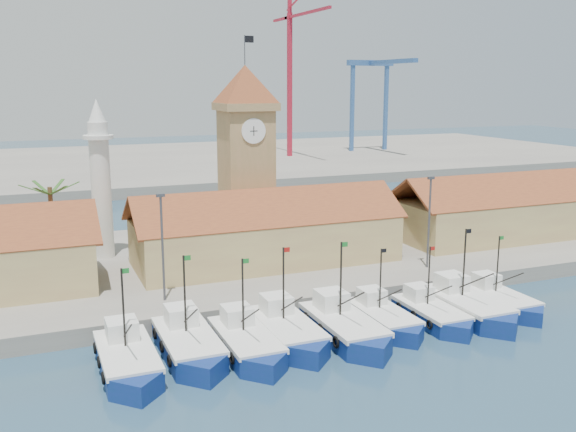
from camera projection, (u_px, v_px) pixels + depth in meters
name	position (u px, v px, depth m)	size (l,w,h in m)	color
ground	(359.00, 349.00, 47.53)	(400.00, 400.00, 0.00)	navy
quay	(253.00, 259.00, 69.15)	(140.00, 32.00, 1.50)	gray
terminal	(131.00, 165.00, 147.09)	(240.00, 80.00, 2.00)	gray
boat_0	(128.00, 362.00, 43.39)	(3.64, 9.97, 7.54)	navy
boat_1	(189.00, 347.00, 45.90)	(3.74, 10.24, 7.75)	navy
boat_2	(247.00, 345.00, 46.32)	(3.56, 9.76, 7.38)	navy
boat_3	(288.00, 333.00, 48.45)	(3.69, 10.12, 7.66)	navy
boat_4	(346.00, 329.00, 49.08)	(3.82, 10.47, 7.92)	navy
boat_5	(385.00, 320.00, 51.42)	(3.26, 8.93, 6.75)	navy
boat_6	(433.00, 315.00, 52.41)	(3.22, 8.81, 6.67)	navy
boat_7	(469.00, 308.00, 53.70)	(3.80, 10.40, 7.87)	navy
boat_8	(502.00, 302.00, 55.63)	(3.26, 8.93, 6.76)	navy
hall_center	(266.00, 238.00, 64.86)	(27.04, 10.13, 7.61)	tan
hall_right	(517.00, 214.00, 76.68)	(31.20, 10.13, 7.61)	tan
clock_tower	(246.00, 153.00, 68.69)	(5.80, 5.80, 22.70)	tan
minaret	(101.00, 179.00, 65.42)	(3.00, 3.00, 16.30)	silver
palm_tree	(52.00, 220.00, 62.46)	(5.60, 5.03, 8.39)	brown
lamp_posts	(302.00, 230.00, 57.29)	(80.70, 0.25, 9.03)	#3F3F44
crane_red_right	(292.00, 61.00, 150.46)	(1.00, 31.75, 40.50)	#A91A2E
gantry	(376.00, 81.00, 163.10)	(13.00, 22.00, 23.20)	#325C9B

